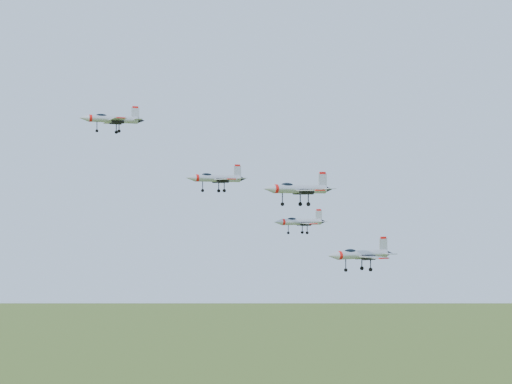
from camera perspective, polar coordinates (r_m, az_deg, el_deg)
name	(u,v)px	position (r m, az deg, el deg)	size (l,w,h in m)	color
jet_lead	(111,119)	(132.14, -11.49, 5.75)	(12.10, 10.05, 3.23)	#A8ADB5
jet_left_high	(216,178)	(123.51, -3.24, 1.12)	(11.66, 9.82, 3.13)	#A8ADB5
jet_right_high	(298,189)	(103.67, 3.35, 0.26)	(12.00, 10.08, 3.22)	#A8ADB5
jet_left_low	(300,222)	(134.93, 3.52, -2.38)	(11.20, 9.30, 2.99)	#A8ADB5
jet_right_low	(360,254)	(119.76, 8.32, -4.95)	(13.30, 11.15, 3.56)	#A8ADB5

